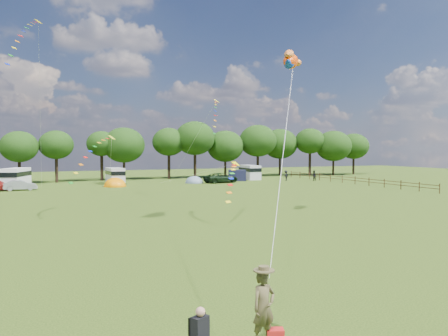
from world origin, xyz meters
name	(u,v)px	position (x,y,z in m)	size (l,w,h in m)	color
ground_plane	(284,251)	(0.00, 0.00, 0.00)	(180.00, 180.00, 0.00)	black
tree_line	(146,143)	(5.30, 54.99, 6.35)	(102.98, 10.98, 10.27)	black
fence	(349,179)	(32.00, 34.50, 0.70)	(0.12, 33.12, 1.20)	#472D19
car_b	(20,185)	(-13.89, 41.88, 0.66)	(1.39, 3.73, 1.32)	gray
car_d	(221,178)	(14.67, 43.69, 0.76)	(2.53, 5.58, 1.52)	black
campervan_b	(16,177)	(-14.59, 46.88, 1.43)	(3.92, 5.90, 2.67)	white
campervan_c	(115,175)	(-0.99, 48.06, 1.30)	(2.30, 5.01, 2.42)	#B7B7B9
campervan_d	(250,172)	(22.13, 48.57, 1.33)	(2.40, 5.16, 2.48)	#BDBDBF
tent_orange	(115,186)	(-1.81, 43.04, 0.02)	(3.17, 3.47, 2.48)	orange
tent_greyblue	(194,183)	(10.54, 44.68, 0.02)	(2.86, 3.14, 2.13)	slate
awning_navy	(237,175)	(18.67, 46.40, 0.91)	(2.90, 2.35, 1.81)	#161831
kite_flyer	(264,307)	(-6.07, -9.05, 1.00)	(0.73, 0.48, 2.00)	brown
camp_chair	(200,329)	(-8.03, -9.37, 0.85)	(0.75, 0.78, 1.42)	#99999E
kite_bag	(275,335)	(-5.70, -9.03, 0.17)	(0.48, 0.32, 0.34)	red
fish_kite	(290,61)	(5.66, 8.75, 11.83)	(2.75, 3.00, 1.73)	#F64200
streamer_kite_a	(26,33)	(-12.59, 28.53, 16.76)	(3.34, 5.63, 5.77)	#D1BB00
streamer_kite_b	(96,150)	(-7.34, 17.40, 5.20)	(4.20, 4.67, 3.78)	#C3CF1F
streamer_kite_c	(233,174)	(2.18, 11.41, 3.34)	(3.18, 4.90, 2.80)	#DDCD00
walker_a	(314,176)	(30.34, 41.29, 0.87)	(0.84, 0.52, 1.73)	black
walker_b	(286,176)	(26.37, 43.58, 0.85)	(1.10, 0.51, 1.71)	black
streamer_kite_d	(216,110)	(6.88, 26.62, 9.68)	(2.67, 5.11, 4.29)	yellow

